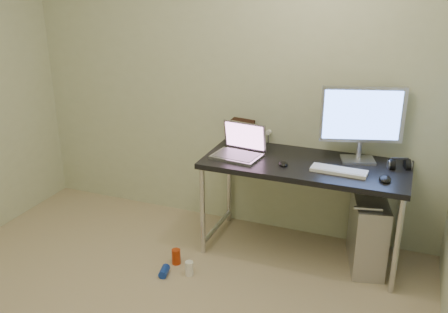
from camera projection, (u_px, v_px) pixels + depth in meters
wall_back at (228, 78)px, 3.99m from camera, size 3.50×0.02×2.50m
desk at (305, 173)px, 3.67m from camera, size 1.48×0.65×0.75m
tower_computer at (367, 232)px, 3.65m from camera, size 0.33×0.55×0.57m
cable_a at (366, 200)px, 3.85m from camera, size 0.01×0.16×0.69m
cable_b at (378, 205)px, 3.81m from camera, size 0.02×0.11×0.71m
can_red at (176, 257)px, 3.72m from camera, size 0.08×0.08×0.12m
can_white at (189, 268)px, 3.59m from camera, size 0.07×0.07×0.11m
can_blue at (164, 271)px, 3.59m from camera, size 0.08×0.12×0.06m
laptop at (240, 148)px, 3.75m from camera, size 0.38×0.32×0.24m
monitor at (362, 118)px, 3.55m from camera, size 0.58×0.23×0.56m
keyboard at (339, 171)px, 3.45m from camera, size 0.39×0.14×0.02m
mouse_right at (385, 178)px, 3.31m from camera, size 0.10×0.14×0.04m
mouse_left at (283, 163)px, 3.58m from camera, size 0.09×0.12×0.03m
headphones at (399, 165)px, 3.52m from camera, size 0.17×0.10×0.10m
picture_frame at (241, 129)px, 4.07m from camera, size 0.24×0.11×0.19m
webcam at (268, 134)px, 3.98m from camera, size 0.05×0.04×0.12m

